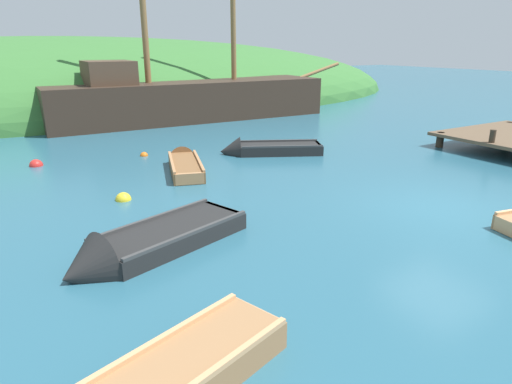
% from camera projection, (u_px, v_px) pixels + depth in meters
% --- Properties ---
extents(ground_plane, '(120.00, 120.00, 0.00)m').
position_uv_depth(ground_plane, '(446.00, 209.00, 10.95)').
color(ground_plane, '#285B70').
extents(shore_hill, '(54.50, 26.46, 8.82)m').
position_uv_depth(shore_hill, '(77.00, 100.00, 32.31)').
color(shore_hill, '#387033').
rests_on(shore_hill, ground).
extents(sailing_ship, '(17.38, 3.91, 13.69)m').
position_uv_depth(sailing_ship, '(188.00, 105.00, 23.76)').
color(sailing_ship, '#38281E').
rests_on(sailing_ship, ground).
extents(rowboat_far, '(3.81, 2.64, 1.07)m').
position_uv_depth(rowboat_far, '(264.00, 151.00, 16.42)').
color(rowboat_far, black).
rests_on(rowboat_far, ground).
extents(rowboat_outer_left, '(1.88, 3.52, 0.87)m').
position_uv_depth(rowboat_outer_left, '(184.00, 165.00, 14.42)').
color(rowboat_outer_left, brown).
rests_on(rowboat_outer_left, ground).
extents(rowboat_portside, '(4.05, 2.36, 1.22)m').
position_uv_depth(rowboat_portside, '(144.00, 248.00, 8.55)').
color(rowboat_portside, black).
rests_on(rowboat_portside, ground).
extents(buoy_orange, '(0.28, 0.28, 0.28)m').
position_uv_depth(buoy_orange, '(144.00, 156.00, 16.14)').
color(buoy_orange, orange).
rests_on(buoy_orange, ground).
extents(buoy_red, '(0.44, 0.44, 0.44)m').
position_uv_depth(buoy_red, '(36.00, 166.00, 14.81)').
color(buoy_red, red).
rests_on(buoy_red, ground).
extents(buoy_yellow, '(0.41, 0.41, 0.41)m').
position_uv_depth(buoy_yellow, '(123.00, 200.00, 11.56)').
color(buoy_yellow, yellow).
rests_on(buoy_yellow, ground).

